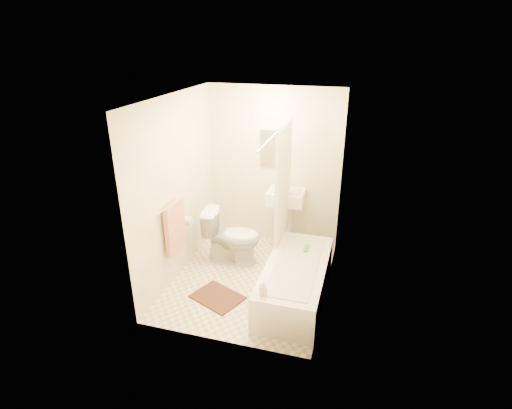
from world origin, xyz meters
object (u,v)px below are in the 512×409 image
(bath_mat, at_px, (217,297))
(soap_bottle, at_px, (263,288))
(toilet, at_px, (232,237))
(bathtub, at_px, (295,281))
(sink, at_px, (286,217))

(bath_mat, height_order, soap_bottle, soap_bottle)
(toilet, relative_size, soap_bottle, 4.76)
(bathtub, bearing_deg, bath_mat, -162.07)
(sink, xyz_separation_m, bathtub, (0.39, -1.18, -0.29))
(sink, height_order, soap_bottle, sink)
(toilet, xyz_separation_m, soap_bottle, (0.80, -1.28, 0.15))
(bathtub, bearing_deg, sink, 108.26)
(soap_bottle, bearing_deg, bathtub, 71.59)
(sink, bearing_deg, bathtub, -72.80)
(toilet, relative_size, bathtub, 0.49)
(sink, distance_m, bathtub, 1.28)
(bath_mat, bearing_deg, bathtub, 17.93)
(bathtub, xyz_separation_m, bath_mat, (-0.93, -0.30, -0.22))
(sink, bearing_deg, soap_bottle, -86.19)
(bath_mat, bearing_deg, sink, 70.06)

